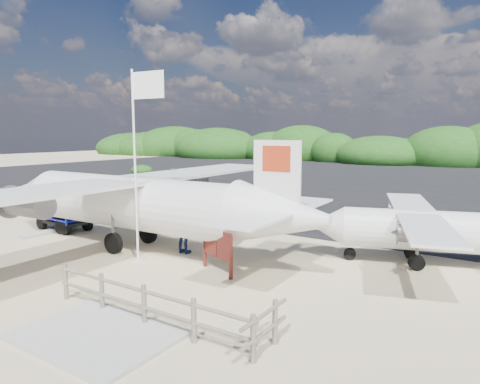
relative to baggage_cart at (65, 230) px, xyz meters
The scene contains 13 objects.
ground 4.56m from the baggage_cart, ahead, with size 160.00×160.00×0.00m, color beige.
asphalt_apron 30.18m from the baggage_cart, 81.32° to the left, with size 90.00×50.00×0.04m, color #B2B2B2, non-canonical shape.
lagoon 4.64m from the baggage_cart, 163.25° to the left, with size 9.00×7.00×0.40m, color #B2B2B2, non-canonical shape.
walkway_pad 11.79m from the baggage_cart, 31.50° to the right, with size 3.50×2.50×0.10m, color #B2B2B2, non-canonical shape.
vegetation_band 55.03m from the baggage_cart, 85.25° to the left, with size 124.00×8.00×4.40m, color #B2B2B2, non-canonical shape.
fence 11.75m from the baggage_cart, 26.06° to the right, with size 6.40×2.00×1.10m, color #B2B2B2, non-canonical shape.
baggage_cart is the anchor object (origin of this frame).
flagpole 6.79m from the baggage_cart, 13.73° to the right, with size 1.33×0.55×6.64m, color white, non-canonical shape.
signboard 9.75m from the baggage_cart, ahead, with size 1.81×0.17×1.49m, color maroon, non-canonical shape.
crew_a 5.29m from the baggage_cart, 83.24° to the left, with size 0.56×0.37×1.53m, color navy.
crew_b 5.24m from the baggage_cart, 64.55° to the left, with size 0.73×0.57×1.50m, color navy.
crew_c 7.38m from the baggage_cart, ahead, with size 1.09×0.46×1.86m, color navy.
aircraft_small 34.50m from the baggage_cart, 92.23° to the left, with size 7.68×7.68×2.76m, color #B2B2B2, non-canonical shape.
Camera 1 is at (13.12, -11.77, 4.51)m, focal length 32.00 mm.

